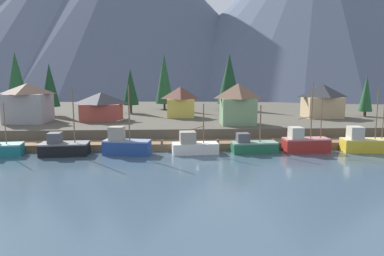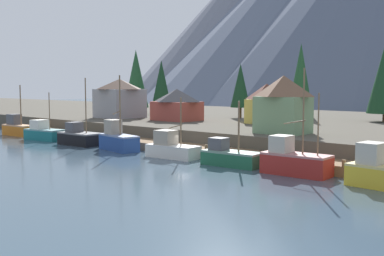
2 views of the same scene
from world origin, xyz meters
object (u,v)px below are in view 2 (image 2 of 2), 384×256
at_px(fishing_boat_orange, 18,128).
at_px(house_green, 283,104).
at_px(fishing_boat_red, 294,161).
at_px(house_grey, 120,98).
at_px(conifer_mid_right, 301,76).
at_px(fishing_boat_teal, 44,133).
at_px(conifer_near_left, 161,83).
at_px(fishing_boat_green, 230,156).
at_px(conifer_back_right, 136,79).
at_px(fishing_boat_black, 79,137).
at_px(fishing_boat_white, 171,148).
at_px(fishing_boat_blue, 118,140).
at_px(house_yellow, 267,103).
at_px(house_red, 177,104).
at_px(conifer_near_right, 240,86).

height_order(fishing_boat_orange, house_green, house_green).
xyz_separation_m(fishing_boat_red, house_green, (-7.62, 10.59, 4.72)).
bearing_deg(house_grey, conifer_mid_right, 43.86).
distance_m(fishing_boat_red, house_grey, 46.37).
distance_m(fishing_boat_teal, conifer_near_left, 26.60).
height_order(fishing_boat_green, fishing_boat_red, fishing_boat_red).
height_order(fishing_boat_teal, conifer_near_left, conifer_near_left).
height_order(house_grey, conifer_back_right, conifer_back_right).
xyz_separation_m(house_green, conifer_near_left, (-35.20, 14.41, 2.62)).
relative_size(fishing_boat_black, house_grey, 1.26).
xyz_separation_m(fishing_boat_white, house_grey, (-27.89, 15.54, 4.86)).
height_order(fishing_boat_black, fishing_boat_blue, fishing_boat_blue).
xyz_separation_m(fishing_boat_orange, fishing_boat_blue, (25.95, -0.36, 0.11)).
bearing_deg(conifer_near_left, fishing_boat_white, -42.72).
bearing_deg(house_green, fishing_boat_black, -156.87).
height_order(fishing_boat_white, house_grey, house_grey).
distance_m(fishing_boat_red, conifer_back_right, 55.03).
xyz_separation_m(conifer_near_left, conifer_back_right, (-6.04, -1.02, 0.83)).
xyz_separation_m(fishing_boat_green, conifer_back_right, (-41.55, 24.00, 8.49)).
height_order(fishing_boat_teal, house_yellow, house_yellow).
bearing_deg(fishing_boat_teal, fishing_boat_blue, -8.40).
xyz_separation_m(fishing_boat_white, house_yellow, (-1.34, 21.50, 4.43)).
height_order(fishing_boat_blue, house_grey, fishing_boat_blue).
relative_size(fishing_boat_teal, house_green, 1.04).
relative_size(house_green, house_red, 0.94).
xyz_separation_m(fishing_boat_blue, house_yellow, (7.94, 21.65, 4.19)).
xyz_separation_m(fishing_boat_black, fishing_boat_red, (33.15, 0.32, 0.22)).
relative_size(house_grey, conifer_back_right, 0.58).
relative_size(house_green, conifer_near_right, 0.72).
relative_size(fishing_boat_orange, conifer_near_right, 0.87).
bearing_deg(fishing_boat_orange, house_grey, 61.26).
height_order(fishing_boat_orange, house_yellow, house_yellow).
distance_m(fishing_boat_blue, house_red, 18.96).
relative_size(fishing_boat_black, fishing_boat_blue, 0.97).
height_order(conifer_near_left, conifer_mid_right, conifer_mid_right).
height_order(fishing_boat_white, fishing_boat_green, fishing_boat_white).
bearing_deg(fishing_boat_red, fishing_boat_teal, 178.10).
bearing_deg(fishing_boat_green, fishing_boat_red, -3.31).
relative_size(house_yellow, conifer_near_right, 0.63).
distance_m(fishing_boat_white, house_red, 23.69).
bearing_deg(conifer_mid_right, fishing_boat_blue, -96.72).
relative_size(fishing_boat_blue, house_grey, 1.30).
relative_size(fishing_boat_red, house_yellow, 1.65).
xyz_separation_m(fishing_boat_green, fishing_boat_red, (7.31, 0.02, 0.33)).
distance_m(house_grey, conifer_mid_right, 32.23).
xyz_separation_m(fishing_boat_black, fishing_boat_green, (25.84, 0.29, -0.10)).
bearing_deg(house_grey, fishing_boat_blue, -40.12).
bearing_deg(house_red, fishing_boat_green, -35.62).
relative_size(house_yellow, conifer_near_left, 0.57).
bearing_deg(fishing_boat_green, fishing_boat_white, 177.33).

